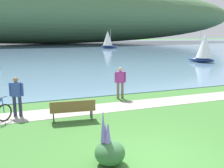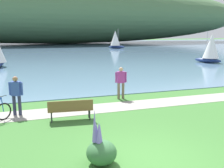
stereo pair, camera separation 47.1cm
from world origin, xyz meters
name	(u,v)px [view 2 (the right image)]	position (x,y,z in m)	size (l,w,h in m)	color
ground_plane	(150,159)	(0.00, 0.00, 0.00)	(200.00, 200.00, 0.00)	#3D7533
bay_water	(44,49)	(0.00, 47.33, 0.02)	(180.00, 80.00, 0.04)	#5B7F9E
distant_hillside	(63,13)	(6.75, 69.25, 8.42)	(118.87, 28.00, 16.75)	#4C7047
shoreline_path	(101,108)	(0.00, 5.21, 0.01)	(60.00, 1.50, 0.01)	#A39E93
park_bench_near_camera	(71,108)	(-1.65, 3.92, 0.52)	(1.84, 0.66, 0.88)	brown
person_at_shoreline	(121,81)	(1.45, 6.54, 0.98)	(0.60, 0.28, 1.71)	#72604C
person_on_the_grass	(16,93)	(-3.73, 5.32, 0.98)	(0.58, 0.34, 1.71)	#282D47
echium_bush_beside_closest	(101,150)	(-1.42, 0.14, 0.40)	(0.83, 0.83, 1.58)	#386B3D
sailboat_nearest_to_shore	(211,48)	(16.37, 18.28, 1.70)	(2.49, 3.02, 3.53)	navy
sailboat_mid_bay	(115,39)	(14.12, 45.10, 1.89)	(3.44, 2.60, 3.92)	navy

